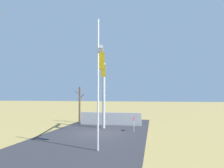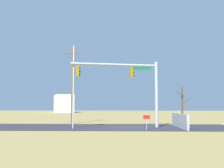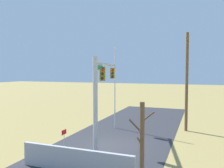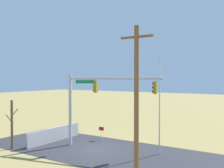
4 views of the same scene
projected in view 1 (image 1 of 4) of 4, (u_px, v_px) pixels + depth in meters
name	position (u px, v px, depth m)	size (l,w,h in m)	color
ground_plane	(96.00, 134.00, 16.15)	(160.00, 160.00, 0.00)	#9E894C
road_surface	(77.00, 146.00, 12.23)	(28.00, 8.00, 0.01)	#2D2D33
sidewalk_corner	(106.00, 126.00, 19.87)	(6.00, 6.00, 0.01)	#B7B5AD
retaining_fence	(110.00, 119.00, 20.89)	(0.20, 6.33, 1.27)	#A8A8AD
signal_mast	(103.00, 79.00, 16.81)	(7.95, 1.98, 6.09)	#B2B5BA
flagpole	(98.00, 84.00, 11.39)	(0.10, 0.10, 7.37)	silver
bare_tree	(80.00, 104.00, 22.77)	(1.27, 1.02, 3.97)	brown
open_sign	(134.00, 121.00, 17.18)	(0.56, 0.04, 1.22)	silver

